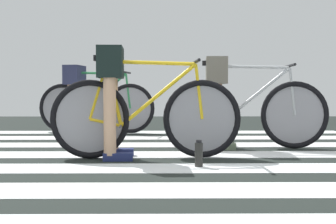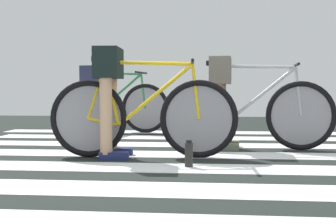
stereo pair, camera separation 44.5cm
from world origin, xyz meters
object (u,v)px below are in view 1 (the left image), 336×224
Objects in this scene: cyclist_2_of_3 at (217,90)px; water_bottle at (199,154)px; bicycle_1_of_3 at (146,116)px; bicycle_2_of_3 at (246,112)px; cyclist_1_of_3 at (111,87)px; cyclist_3_of_3 at (75,89)px; bicycle_3_of_3 at (96,106)px.

cyclist_2_of_3 reaches higher than water_bottle.
bicycle_2_of_3 is (1.04, 0.70, 0.00)m from bicycle_1_of_3.
bicycle_2_of_3 is at bearing 25.37° from cyclist_1_of_3.
water_bottle is at bearing -112.66° from bicycle_2_of_3.
cyclist_2_of_3 is at bearing -35.25° from cyclist_3_of_3.
bicycle_2_of_3 is 7.89× the size of water_bottle.
cyclist_1_of_3 reaches higher than cyclist_3_of_3.
bicycle_1_of_3 is 1.01× the size of bicycle_3_of_3.
bicycle_1_of_3 is at bearing 0.00° from cyclist_1_of_3.
cyclist_2_of_3 is 4.40× the size of water_bottle.
cyclist_1_of_3 reaches higher than cyclist_2_of_3.
water_bottle is at bearing -99.23° from cyclist_2_of_3.
cyclist_1_of_3 is 1.04× the size of cyclist_2_of_3.
bicycle_3_of_3 is at bearing 106.26° from bicycle_1_of_3.
cyclist_1_of_3 is 1.03× the size of cyclist_3_of_3.
cyclist_2_of_3 reaches higher than bicycle_1_of_3.
bicycle_2_of_3 is 0.39m from cyclist_2_of_3.
cyclist_3_of_3 is at bearing 144.19° from bicycle_2_of_3.
water_bottle is (-0.59, -1.18, -0.28)m from bicycle_2_of_3.
cyclist_2_of_3 reaches higher than bicycle_2_of_3.
cyclist_1_of_3 is 0.58× the size of bicycle_2_of_3.
water_bottle is at bearing -34.24° from cyclist_1_of_3.
bicycle_2_of_3 is (1.35, 0.71, -0.27)m from cyclist_1_of_3.
bicycle_1_of_3 is at bearing -62.76° from bicycle_3_of_3.
cyclist_1_of_3 is 2.55m from bicycle_3_of_3.
bicycle_3_of_3 is 7.84× the size of water_bottle.
bicycle_3_of_3 is at bearing 140.61° from bicycle_2_of_3.
cyclist_2_of_3 is 2.59m from cyclist_3_of_3.
cyclist_2_of_3 is (-0.31, 0.02, 0.24)m from bicycle_2_of_3.
cyclist_3_of_3 is at bearing 117.84° from water_bottle.
cyclist_2_of_3 is at bearing 42.21° from bicycle_1_of_3.
bicycle_3_of_3 is (-1.87, 1.77, 0.00)m from bicycle_2_of_3.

